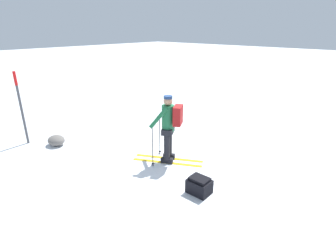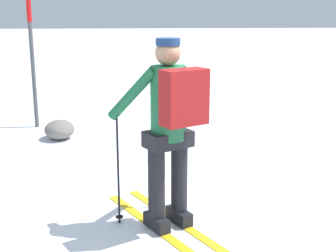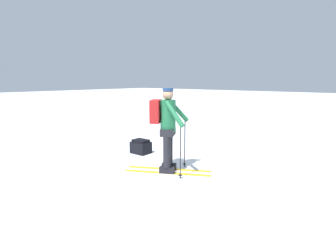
{
  "view_description": "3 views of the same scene",
  "coord_description": "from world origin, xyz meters",
  "px_view_note": "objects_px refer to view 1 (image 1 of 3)",
  "views": [
    {
      "loc": [
        3.89,
        -5.11,
        3.2
      ],
      "look_at": [
        -0.08,
        -0.72,
        0.94
      ],
      "focal_mm": 28.0,
      "sensor_mm": 36.0,
      "label": 1
    },
    {
      "loc": [
        3.82,
        -0.97,
        1.94
      ],
      "look_at": [
        -0.08,
        -0.72,
        0.94
      ],
      "focal_mm": 50.0,
      "sensor_mm": 36.0,
      "label": 2
    },
    {
      "loc": [
        -3.37,
        3.22,
        1.85
      ],
      "look_at": [
        -0.08,
        -0.72,
        0.94
      ],
      "focal_mm": 28.0,
      "sensor_mm": 36.0,
      "label": 3
    }
  ],
  "objects_px": {
    "skier": "(169,125)",
    "dropped_backpack": "(199,186)",
    "rock_boulder": "(56,140)",
    "trail_marker": "(20,103)"
  },
  "relations": [
    {
      "from": "skier",
      "to": "dropped_backpack",
      "type": "xyz_separation_m",
      "value": [
        1.37,
        -0.61,
        -0.8
      ]
    },
    {
      "from": "dropped_backpack",
      "to": "trail_marker",
      "type": "height_order",
      "value": "trail_marker"
    },
    {
      "from": "skier",
      "to": "rock_boulder",
      "type": "relative_size",
      "value": 3.25
    },
    {
      "from": "skier",
      "to": "rock_boulder",
      "type": "distance_m",
      "value": 3.48
    },
    {
      "from": "skier",
      "to": "rock_boulder",
      "type": "xyz_separation_m",
      "value": [
        -3.04,
        -1.47,
        -0.83
      ]
    },
    {
      "from": "rock_boulder",
      "to": "skier",
      "type": "bearing_deg",
      "value": 25.77
    },
    {
      "from": "dropped_backpack",
      "to": "rock_boulder",
      "type": "relative_size",
      "value": 0.89
    },
    {
      "from": "skier",
      "to": "dropped_backpack",
      "type": "distance_m",
      "value": 1.7
    },
    {
      "from": "trail_marker",
      "to": "rock_boulder",
      "type": "relative_size",
      "value": 4.0
    },
    {
      "from": "skier",
      "to": "trail_marker",
      "type": "height_order",
      "value": "trail_marker"
    }
  ]
}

